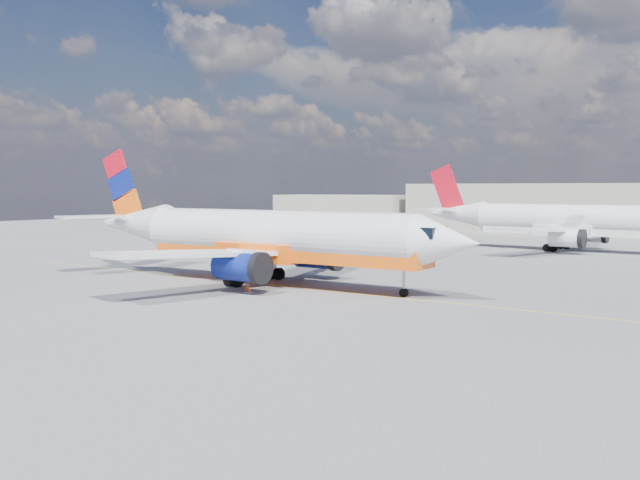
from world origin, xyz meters
The scene contains 7 objects.
ground centered at (0.00, 0.00, 0.00)m, with size 240.00×240.00×0.00m, color #58585C.
taxi_line centered at (0.00, 3.00, 0.01)m, with size 70.00×0.15×0.01m, color yellow.
terminal_main centered at (5.00, 75.00, 4.00)m, with size 70.00×14.00×8.00m, color #B4AD9B.
terminal_annex centered at (-45.00, 72.00, 3.00)m, with size 26.00×10.00×6.00m, color #B4AD9B.
main_jet centered at (-6.96, 3.15, 3.60)m, with size 35.65×28.20×10.81m.
second_jet centered at (3.23, 45.60, 3.46)m, with size 34.22×27.07×10.37m.
traffic_cone centered at (-5.11, -0.95, 0.27)m, with size 0.39×0.39×0.55m.
Camera 1 is at (27.64, -38.51, 7.34)m, focal length 40.00 mm.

